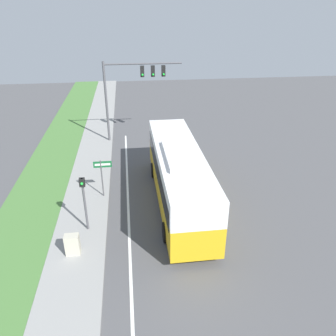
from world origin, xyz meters
name	(u,v)px	position (x,y,z in m)	size (l,w,h in m)	color
ground_plane	(195,230)	(0.00, 0.00, 0.00)	(80.00, 80.00, 0.00)	#4C4C4F
sidewalk	(79,238)	(-6.20, 0.00, 0.06)	(2.80, 80.00, 0.12)	gray
grass_verge	(16,243)	(-9.40, 0.00, 0.05)	(3.60, 80.00, 0.10)	#477538
lane_divider_near	(129,235)	(-3.60, 0.00, 0.00)	(0.14, 30.00, 0.01)	silver
bus	(179,173)	(-0.51, 2.85, 2.06)	(2.72, 11.49, 3.75)	gold
signal_gantry	(131,84)	(-2.85, 13.79, 5.10)	(6.57, 0.41, 6.95)	#4C4C51
pedestrian_signal	(84,196)	(-5.80, 0.68, 2.18)	(0.28, 0.34, 3.22)	#4C4C51
street_sign	(102,172)	(-5.07, 4.08, 1.78)	(1.11, 0.08, 2.58)	#4C4C51
utility_cabinet	(72,245)	(-6.32, -1.25, 0.66)	(0.69, 0.44, 1.08)	#B7B29E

